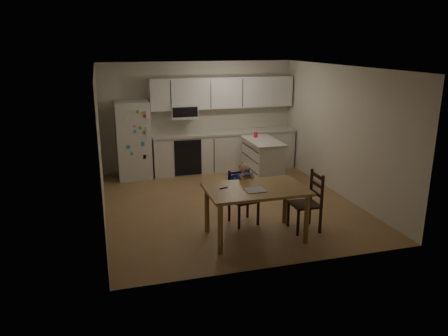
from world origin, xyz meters
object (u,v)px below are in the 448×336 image
object	(u,v)px
refrigerator	(133,140)
chair_side	(311,198)
dining_table	(256,195)
chair_booster	(242,187)
red_cup	(256,135)
kitchen_island	(263,160)

from	to	relation	value
refrigerator	chair_side	bearing A→B (deg)	-55.92
dining_table	chair_booster	distance (m)	0.62
refrigerator	chair_side	xyz separation A→B (m)	(2.46, -3.64, -0.31)
red_cup	chair_side	size ratio (longest dim) A/B	0.12
refrigerator	chair_side	world-z (taller)	refrigerator
kitchen_island	dining_table	xyz separation A→B (m)	(-1.14, -2.70, 0.25)
dining_table	red_cup	bearing A→B (deg)	70.26
kitchen_island	chair_booster	distance (m)	2.39
chair_side	refrigerator	bearing A→B (deg)	-145.10
red_cup	dining_table	bearing A→B (deg)	-109.74
red_cup	dining_table	distance (m)	3.24
kitchen_island	red_cup	world-z (taller)	red_cup
dining_table	chair_booster	size ratio (longest dim) A/B	1.44
chair_booster	refrigerator	bearing A→B (deg)	105.81
kitchen_island	dining_table	bearing A→B (deg)	-112.88
refrigerator	chair_booster	world-z (taller)	refrigerator
refrigerator	kitchen_island	bearing A→B (deg)	-20.40
kitchen_island	chair_side	world-z (taller)	chair_side
red_cup	chair_side	distance (m)	3.03
dining_table	chair_side	xyz separation A→B (m)	(0.94, 0.05, -0.16)
red_cup	chair_booster	distance (m)	2.69
refrigerator	chair_booster	xyz separation A→B (m)	(1.51, -3.07, -0.22)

